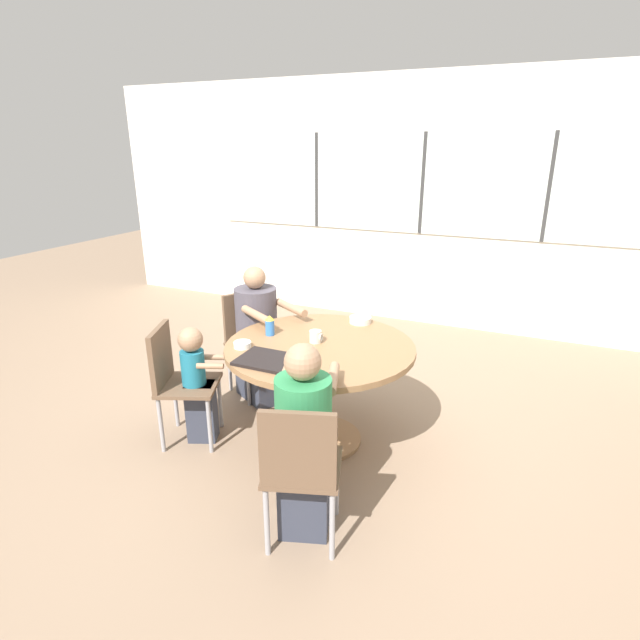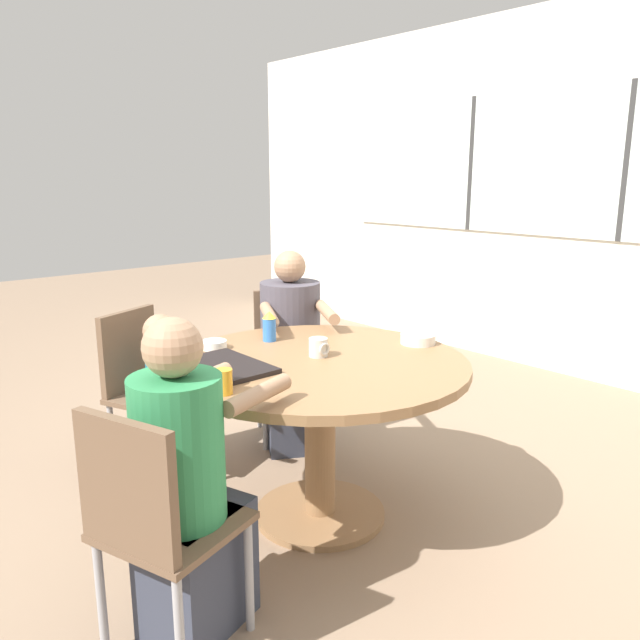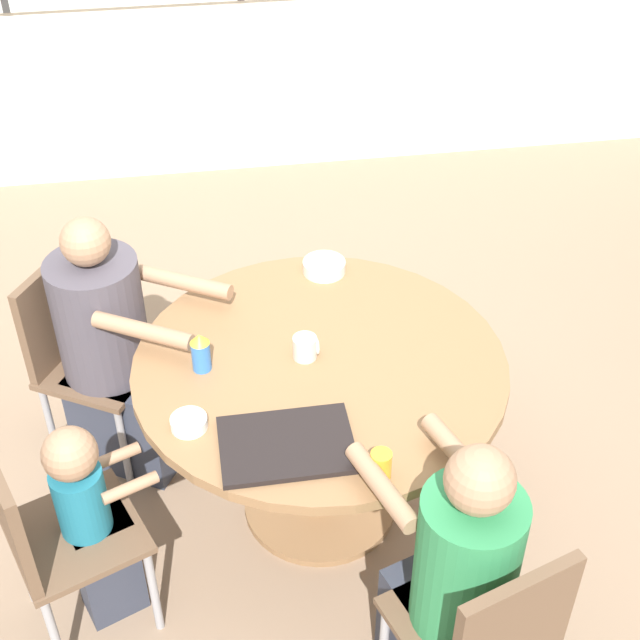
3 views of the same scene
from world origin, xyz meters
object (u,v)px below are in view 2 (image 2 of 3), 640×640
at_px(bowl_white_shallow, 418,339).
at_px(bowl_cereal, 214,345).
at_px(sippy_cup, 269,326).
at_px(chair_for_woman_green_shirt, 151,516).
at_px(person_woman_green_shirt, 188,496).
at_px(coffee_mug, 319,347).
at_px(juice_glass, 224,382).
at_px(person_man_blue_shirt, 292,360).
at_px(chair_for_man_blue_shirt, 288,349).
at_px(person_toddler, 167,398).
at_px(chair_for_toddler, 143,378).

distance_m(bowl_white_shallow, bowl_cereal, 0.97).
height_order(sippy_cup, bowl_cereal, sippy_cup).
bearing_deg(chair_for_woman_green_shirt, person_woman_green_shirt, 90.00).
xyz_separation_m(person_woman_green_shirt, bowl_cereal, (-0.73, 0.56, 0.27)).
relative_size(coffee_mug, juice_glass, 0.95).
xyz_separation_m(person_man_blue_shirt, bowl_cereal, (0.28, -0.68, 0.27)).
bearing_deg(person_woman_green_shirt, bowl_white_shallow, 78.74).
distance_m(person_man_blue_shirt, sippy_cup, 0.62).
bearing_deg(juice_glass, chair_for_man_blue_shirt, 132.66).
bearing_deg(bowl_white_shallow, bowl_cereal, -125.64).
distance_m(person_woman_green_shirt, bowl_cereal, 0.96).
bearing_deg(coffee_mug, person_woman_green_shirt, -69.56).
xyz_separation_m(sippy_cup, bowl_cereal, (-0.06, -0.28, -0.06)).
distance_m(sippy_cup, juice_glass, 0.76).
bearing_deg(chair_for_woman_green_shirt, person_toddler, 132.16).
xyz_separation_m(chair_for_toddler, coffee_mug, (0.90, 0.42, 0.28)).
bearing_deg(person_man_blue_shirt, person_toddler, 25.08).
distance_m(person_woman_green_shirt, juice_glass, 0.43).
height_order(chair_for_woman_green_shirt, person_woman_green_shirt, person_woman_green_shirt).
bearing_deg(chair_for_man_blue_shirt, chair_for_toddler, 26.25).
height_order(person_man_blue_shirt, juice_glass, person_man_blue_shirt).
relative_size(coffee_mug, sippy_cup, 0.61).
bearing_deg(chair_for_woman_green_shirt, juice_glass, 100.22).
bearing_deg(person_man_blue_shirt, chair_for_man_blue_shirt, -90.00).
bearing_deg(person_man_blue_shirt, chair_for_toddler, 15.88).
relative_size(person_man_blue_shirt, coffee_mug, 12.54).
bearing_deg(juice_glass, bowl_cereal, 151.71).
distance_m(coffee_mug, bowl_cereal, 0.51).
xyz_separation_m(chair_for_woman_green_shirt, coffee_mug, (-0.37, 1.00, 0.28)).
distance_m(chair_for_man_blue_shirt, bowl_cereal, 0.91).
bearing_deg(coffee_mug, sippy_cup, -179.10).
relative_size(chair_for_toddler, bowl_white_shallow, 5.17).
bearing_deg(bowl_cereal, juice_glass, -28.29).
xyz_separation_m(person_toddler, bowl_cereal, (0.34, 0.08, 0.34)).
xyz_separation_m(person_woman_green_shirt, juice_glass, (-0.18, 0.26, 0.30)).
bearing_deg(bowl_cereal, person_toddler, -166.83).
xyz_separation_m(chair_for_toddler, juice_glass, (1.04, -0.16, 0.28)).
relative_size(chair_for_toddler, person_toddler, 1.00).
height_order(chair_for_toddler, person_woman_green_shirt, person_woman_green_shirt).
xyz_separation_m(chair_for_woman_green_shirt, chair_for_man_blue_shirt, (-1.21, 1.49, 0.00)).
distance_m(chair_for_woman_green_shirt, sippy_cup, 1.27).
bearing_deg(bowl_white_shallow, person_man_blue_shirt, -172.78).
distance_m(chair_for_man_blue_shirt, sippy_cup, 0.75).
relative_size(person_woman_green_shirt, bowl_cereal, 9.56).
bearing_deg(chair_for_toddler, person_woman_green_shirt, 48.29).
distance_m(chair_for_man_blue_shirt, person_toddler, 0.85).
height_order(sippy_cup, bowl_white_shallow, sippy_cup).
height_order(person_man_blue_shirt, bowl_white_shallow, person_man_blue_shirt).
height_order(chair_for_toddler, bowl_cereal, chair_for_toddler).
distance_m(sippy_cup, bowl_white_shallow, 0.72).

